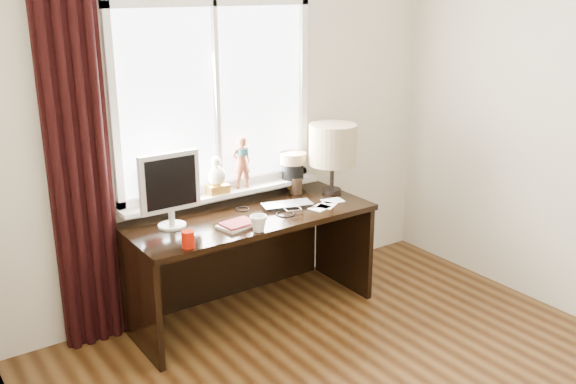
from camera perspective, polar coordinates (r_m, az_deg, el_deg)
wall_back at (r=4.57m, az=-4.88°, el=6.09°), size 3.50×0.00×2.60m
wall_left at (r=2.15m, az=-18.78°, el=-8.83°), size 0.00×4.00×2.60m
laptop at (r=4.49m, az=-0.05°, el=-1.16°), size 0.40×0.31×0.03m
mug at (r=4.04m, az=-2.64°, el=-2.76°), size 0.15×0.15×0.11m
red_cup at (r=3.85m, az=-8.88°, el=-4.16°), size 0.08×0.08×0.10m
window at (r=4.46m, az=-5.96°, el=5.89°), size 1.52×0.22×1.40m
curtain at (r=4.10m, az=-17.96°, el=1.20°), size 0.38×0.09×2.25m
desk at (r=4.53m, az=-3.97°, el=-4.53°), size 1.70×0.70×0.75m
monitor at (r=4.11m, az=-10.46°, el=0.58°), size 0.40×0.18×0.49m
notebook_stack at (r=4.14m, az=-4.58°, el=-2.90°), size 0.25×0.21×0.03m
brush_holder at (r=4.77m, az=0.73°, el=0.60°), size 0.09×0.09×0.25m
icon_frame at (r=4.88m, az=0.54°, el=1.04°), size 0.10×0.04×0.13m
table_lamp at (r=4.72m, az=3.99°, el=4.16°), size 0.35×0.35×0.52m
loose_papers at (r=4.55m, az=3.44°, el=-1.11°), size 0.34×0.21×0.00m
desk_cables at (r=4.42m, az=-1.51°, el=-1.62°), size 0.35×0.39×0.01m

